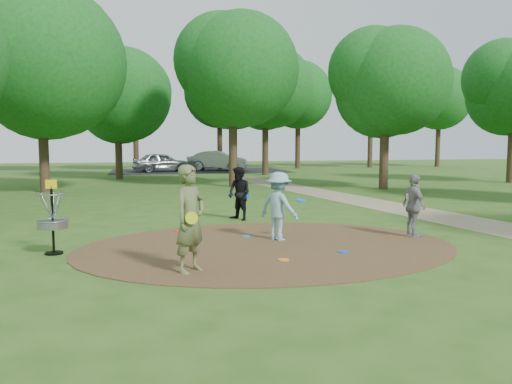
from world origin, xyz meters
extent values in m
plane|color=#2D5119|center=(0.00, 0.00, 0.00)|extent=(100.00, 100.00, 0.00)
cylinder|color=#47301C|center=(0.00, 0.00, 0.01)|extent=(8.40, 8.40, 0.02)
cube|color=#8C7A5B|center=(6.50, 2.00, 0.01)|extent=(7.55, 39.89, 0.01)
cube|color=black|center=(2.00, 30.00, 0.00)|extent=(14.00, 8.00, 0.01)
imported|color=#5D663B|center=(-1.89, -1.81, 0.96)|extent=(0.82, 0.82, 1.91)
cylinder|color=#C6D918|center=(-1.89, -2.03, 1.01)|extent=(0.22, 0.04, 0.22)
imported|color=#7DB1BB|center=(0.41, 0.63, 0.81)|extent=(1.11, 1.19, 1.61)
cylinder|color=blue|center=(0.94, 0.58, 0.94)|extent=(0.29, 0.29, 0.08)
imported|color=black|center=(0.12, 3.89, 0.79)|extent=(0.91, 0.97, 1.58)
cylinder|color=blue|center=(0.33, 3.92, 0.70)|extent=(0.23, 0.13, 0.22)
imported|color=gray|center=(3.70, 0.25, 0.77)|extent=(0.38, 0.90, 1.54)
cylinder|color=white|center=(3.60, 0.30, 0.98)|extent=(0.23, 0.11, 0.22)
cylinder|color=#197DCC|center=(-0.26, 1.18, 0.03)|extent=(0.22, 0.22, 0.02)
cylinder|color=blue|center=(1.36, -0.99, 0.03)|extent=(0.22, 0.22, 0.02)
cylinder|color=red|center=(-1.80, 2.23, 0.03)|extent=(0.22, 0.22, 0.02)
imported|color=#94979B|center=(-1.03, 29.40, 0.76)|extent=(4.73, 2.65, 1.52)
imported|color=#AAAEB2|center=(3.55, 30.31, 0.81)|extent=(5.21, 3.28, 1.62)
cylinder|color=orange|center=(-0.05, -1.39, 0.03)|extent=(0.22, 0.22, 0.02)
cylinder|color=black|center=(-4.50, 0.30, 0.68)|extent=(0.05, 0.05, 1.35)
cylinder|color=black|center=(-4.50, 0.30, 0.02)|extent=(0.36, 0.36, 0.04)
cylinder|color=gray|center=(-4.50, 0.30, 0.62)|extent=(0.60, 0.60, 0.16)
torus|color=gray|center=(-4.50, 0.30, 0.70)|extent=(0.63, 0.63, 0.03)
torus|color=gray|center=(-4.50, 0.30, 1.25)|extent=(0.58, 0.58, 0.02)
cube|color=yellow|center=(-4.50, 0.30, 1.45)|extent=(0.22, 0.02, 0.18)
cylinder|color=#332316|center=(-7.00, 14.00, 1.90)|extent=(0.44, 0.44, 3.80)
sphere|color=#134A16|center=(-7.00, 14.00, 5.68)|extent=(6.82, 6.82, 6.82)
cylinder|color=#332316|center=(2.00, 15.00, 2.09)|extent=(0.44, 0.44, 4.18)
sphere|color=#134A16|center=(2.00, 15.00, 5.78)|extent=(5.83, 5.83, 5.83)
cylinder|color=#332316|center=(9.00, 12.00, 1.80)|extent=(0.44, 0.44, 3.61)
sphere|color=#134A16|center=(9.00, 12.00, 5.03)|extent=(5.18, 5.18, 5.18)
cylinder|color=#332316|center=(-4.00, 22.00, 1.71)|extent=(0.44, 0.44, 3.42)
sphere|color=#134A16|center=(-4.00, 22.00, 5.03)|extent=(5.84, 5.84, 5.84)
cylinder|color=#332316|center=(6.00, 24.00, 2.19)|extent=(0.44, 0.44, 4.37)
sphere|color=#134A16|center=(6.00, 24.00, 5.96)|extent=(5.77, 5.77, 5.77)
cylinder|color=#332316|center=(18.00, 14.00, 1.90)|extent=(0.44, 0.44, 3.80)
camera|label=1|loc=(-2.73, -10.50, 2.29)|focal=35.00mm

